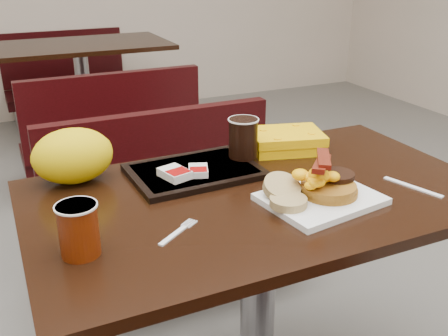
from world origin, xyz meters
name	(u,v)px	position (x,y,z in m)	size (l,w,h in m)	color
table_near	(258,308)	(0.00, 0.00, 0.38)	(1.20, 0.70, 0.75)	black
bench_near_n	(176,211)	(0.00, 0.70, 0.36)	(1.00, 0.46, 0.72)	black
table_far	(85,97)	(0.00, 2.60, 0.38)	(1.20, 0.70, 0.75)	black
bench_far_s	(107,127)	(0.00, 1.90, 0.36)	(1.00, 0.46, 0.72)	black
bench_far_n	(68,79)	(0.00, 3.30, 0.36)	(1.00, 0.46, 0.72)	black
platter	(321,199)	(0.11, -0.12, 0.76)	(0.28, 0.22, 0.02)	white
pancake_stack	(329,188)	(0.13, -0.11, 0.78)	(0.14, 0.14, 0.03)	#9B5F19
sausage_patty	(337,175)	(0.17, -0.09, 0.80)	(0.09, 0.09, 0.01)	black
scrambled_eggs	(318,177)	(0.09, -0.12, 0.82)	(0.09, 0.08, 0.05)	#FFB805
bacon_strips	(322,162)	(0.11, -0.10, 0.85)	(0.17, 0.07, 0.01)	#470B05
muffin_bottom	(288,202)	(0.00, -0.13, 0.78)	(0.09, 0.09, 0.02)	tan
muffin_top	(282,187)	(0.02, -0.07, 0.79)	(0.09, 0.09, 0.02)	tan
coffee_cup_near	(79,230)	(-0.48, -0.11, 0.81)	(0.08, 0.08, 0.11)	#852904
fork	(173,236)	(-0.29, -0.12, 0.75)	(0.13, 0.02, 0.00)	white
knife	(413,187)	(0.38, -0.15, 0.75)	(0.17, 0.01, 0.00)	white
condiment_syrup	(227,179)	(-0.05, 0.10, 0.76)	(0.04, 0.03, 0.01)	#AD6307
condiment_ketchup	(213,183)	(-0.10, 0.09, 0.76)	(0.04, 0.03, 0.01)	#8C0504
tray	(195,171)	(-0.12, 0.18, 0.76)	(0.36, 0.25, 0.02)	black
hashbrown_sleeve_left	(175,173)	(-0.19, 0.15, 0.78)	(0.06, 0.08, 0.02)	silver
hashbrown_sleeve_right	(198,171)	(-0.12, 0.14, 0.78)	(0.05, 0.07, 0.02)	silver
coffee_cup_far	(243,138)	(0.05, 0.21, 0.83)	(0.08, 0.08, 0.12)	black
clamshell	(287,141)	(0.22, 0.24, 0.78)	(0.22, 0.17, 0.06)	#F0AF04
paper_bag	(73,156)	(-0.43, 0.27, 0.83)	(0.22, 0.16, 0.15)	yellow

